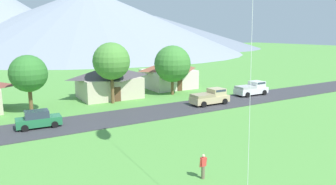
% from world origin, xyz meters
% --- Properties ---
extents(road_strip, '(160.00, 6.29, 0.08)m').
position_xyz_m(road_strip, '(0.00, 30.55, 0.04)').
color(road_strip, '#38383D').
rests_on(road_strip, ground).
extents(mountain_central_ridge, '(136.02, 136.02, 28.31)m').
position_xyz_m(mountain_central_ridge, '(33.80, 141.93, 14.15)').
color(mountain_central_ridge, gray).
rests_on(mountain_central_ridge, ground).
extents(mountain_west_ridge, '(123.77, 123.77, 18.64)m').
position_xyz_m(mountain_west_ridge, '(81.71, 168.60, 9.32)').
color(mountain_west_ridge, slate).
rests_on(mountain_west_ridge, ground).
extents(house_left_center, '(8.89, 6.67, 4.57)m').
position_xyz_m(house_left_center, '(5.34, 41.49, 2.37)').
color(house_left_center, beige).
rests_on(house_left_center, ground).
extents(house_right_center, '(8.15, 7.86, 4.72)m').
position_xyz_m(house_right_center, '(16.83, 44.25, 2.45)').
color(house_right_center, beige).
rests_on(house_right_center, ground).
extents(tree_left_of_center, '(4.26, 4.26, 6.80)m').
position_xyz_m(tree_left_of_center, '(-5.68, 37.77, 4.64)').
color(tree_left_of_center, brown).
rests_on(tree_left_of_center, ground).
extents(tree_center, '(5.45, 5.45, 7.39)m').
position_xyz_m(tree_center, '(14.27, 38.69, 4.66)').
color(tree_center, brown).
rests_on(tree_center, ground).
extents(tree_right_of_center, '(4.86, 4.86, 8.04)m').
position_xyz_m(tree_right_of_center, '(4.38, 37.77, 5.58)').
color(tree_right_of_center, brown).
rests_on(tree_right_of_center, ground).
extents(parked_car_green_mid_west, '(4.28, 2.23, 1.68)m').
position_xyz_m(parked_car_green_mid_west, '(-5.92, 31.12, 0.87)').
color(parked_car_green_mid_west, '#237042').
rests_on(parked_car_green_mid_west, road_strip).
extents(pickup_truck_sand_west_side, '(5.21, 2.35, 1.99)m').
position_xyz_m(pickup_truck_sand_west_side, '(15.01, 30.43, 1.06)').
color(pickup_truck_sand_west_side, '#C6B284').
rests_on(pickup_truck_sand_west_side, road_strip).
extents(pickup_truck_white_east_side, '(5.22, 2.36, 1.99)m').
position_xyz_m(pickup_truck_white_east_side, '(24.09, 32.07, 1.06)').
color(pickup_truck_white_east_side, white).
rests_on(pickup_truck_white_east_side, road_strip).
extents(watcher_person, '(0.56, 0.24, 1.68)m').
position_xyz_m(watcher_person, '(1.40, 13.99, 0.88)').
color(watcher_person, '#70604C').
rests_on(watcher_person, ground).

